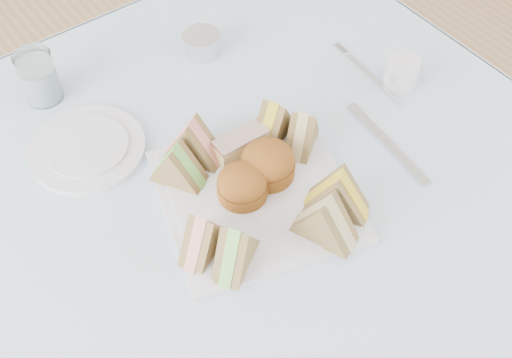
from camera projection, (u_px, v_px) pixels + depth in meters
floor at (256, 350)px, 1.65m from camera, size 4.00×4.00×0.00m
table at (256, 278)px, 1.36m from camera, size 0.90×0.90×0.74m
tablecloth at (255, 167)px, 1.07m from camera, size 1.02×1.02×0.01m
serving_plate at (256, 196)px, 1.02m from camera, size 0.36×0.36×0.01m
sandwich_fl_a at (203, 234)px, 0.92m from camera, size 0.10×0.08×0.08m
sandwich_fl_b at (235, 246)px, 0.91m from camera, size 0.10×0.09×0.08m
sandwich_fr_a at (338, 192)px, 0.96m from camera, size 0.10×0.11×0.09m
sandwich_fr_b at (326, 217)px, 0.93m from camera, size 0.08×0.11×0.09m
sandwich_bl_a at (177, 163)px, 1.00m from camera, size 0.08×0.10×0.08m
sandwich_bl_b at (193, 140)px, 1.03m from camera, size 0.09×0.11×0.09m
sandwich_br_a at (303, 130)px, 1.05m from camera, size 0.09×0.08×0.08m
sandwich_br_b at (274, 120)px, 1.06m from camera, size 0.10×0.07×0.08m
scone_left at (242, 184)px, 0.99m from camera, size 0.10×0.10×0.05m
scone_right at (268, 163)px, 1.02m from camera, size 0.10×0.10×0.06m
pastry_slice at (241, 145)px, 1.05m from camera, size 0.09×0.04×0.04m
side_plate at (87, 148)px, 1.08m from camera, size 0.23×0.23×0.01m
water_glass at (39, 77)px, 1.13m from camera, size 0.08×0.08×0.10m
tea_strainer at (202, 45)px, 1.23m from camera, size 0.09×0.09×0.04m
knife at (388, 143)px, 1.10m from camera, size 0.04×0.21×0.00m
fork at (374, 80)px, 1.19m from camera, size 0.02×0.17×0.00m
creamer_jug at (402, 72)px, 1.17m from camera, size 0.07×0.07×0.05m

